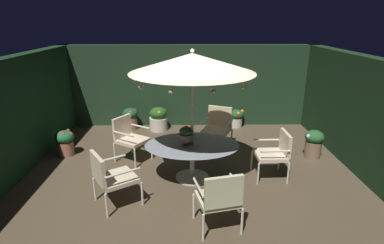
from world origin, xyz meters
name	(u,v)px	position (x,y,z in m)	size (l,w,h in m)	color
ground_plane	(190,176)	(0.00, 0.00, -0.01)	(7.15, 6.65, 0.02)	brown
hedge_backdrop_rear	(189,86)	(0.00, 3.18, 1.14)	(7.15, 0.30, 2.27)	#1D341F
hedge_backdrop_left	(5,122)	(-3.43, 0.00, 1.14)	(0.30, 6.65, 2.27)	#14311A
hedge_backdrop_right	(372,120)	(3.43, 0.00, 1.14)	(0.30, 6.65, 2.27)	#183219
patio_dining_table	(192,150)	(0.04, -0.09, 0.58)	(1.78, 1.33, 0.71)	silver
patio_umbrella	(192,63)	(0.04, -0.09, 2.22)	(2.21, 2.21, 2.47)	silver
centerpiece_planter	(186,134)	(-0.07, -0.10, 0.92)	(0.28, 0.28, 0.37)	#826E50
patio_chair_north	(129,136)	(-1.32, 0.76, 0.56)	(0.81, 0.80, 0.96)	silver
patio_chair_northeast	(110,175)	(-1.30, -0.98, 0.55)	(0.86, 0.86, 0.95)	silver
patio_chair_east	(220,197)	(0.40, -1.65, 0.56)	(0.72, 0.68, 0.96)	beige
patio_chair_southeast	(275,151)	(1.63, -0.06, 0.54)	(0.61, 0.61, 0.92)	silver
patio_chair_south	(218,125)	(0.66, 1.39, 0.56)	(0.82, 0.82, 0.98)	beige
potted_plant_left_far	(130,118)	(-1.64, 2.75, 0.32)	(0.42, 0.42, 0.60)	#8C6546
potted_plant_front_corner	(236,117)	(1.34, 2.86, 0.28)	(0.41, 0.39, 0.51)	beige
potted_plant_back_right	(65,142)	(-2.81, 1.01, 0.33)	(0.41, 0.41, 0.59)	#AC694F
potted_plant_right_near	(158,119)	(-0.85, 2.65, 0.32)	(0.49, 0.49, 0.65)	beige
potted_plant_left_near	(314,143)	(2.73, 0.80, 0.35)	(0.41, 0.41, 0.64)	#7D634A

